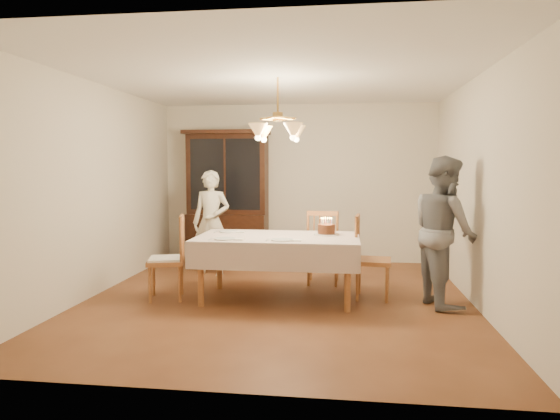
# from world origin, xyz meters

# --- Properties ---
(ground) EXTENTS (5.00, 5.00, 0.00)m
(ground) POSITION_xyz_m (0.00, 0.00, 0.00)
(ground) COLOR #5B301A
(ground) RESTS_ON ground
(room_shell) EXTENTS (5.00, 5.00, 5.00)m
(room_shell) POSITION_xyz_m (0.00, 0.00, 1.58)
(room_shell) COLOR white
(room_shell) RESTS_ON ground
(dining_table) EXTENTS (1.90, 1.10, 0.76)m
(dining_table) POSITION_xyz_m (0.00, 0.00, 0.68)
(dining_table) COLOR #96552B
(dining_table) RESTS_ON ground
(china_hutch) EXTENTS (1.38, 0.54, 2.16)m
(china_hutch) POSITION_xyz_m (-1.14, 2.25, 1.04)
(china_hutch) COLOR black
(china_hutch) RESTS_ON ground
(chair_far_side) EXTENTS (0.45, 0.43, 1.00)m
(chair_far_side) POSITION_xyz_m (0.50, 0.85, 0.44)
(chair_far_side) COLOR #96552B
(chair_far_side) RESTS_ON ground
(chair_left_end) EXTENTS (0.52, 0.53, 1.00)m
(chair_left_end) POSITION_xyz_m (-1.31, -0.15, 0.45)
(chair_left_end) COLOR #96552B
(chair_left_end) RESTS_ON ground
(chair_right_end) EXTENTS (0.46, 0.48, 1.00)m
(chair_right_end) POSITION_xyz_m (1.11, 0.19, 0.44)
(chair_right_end) COLOR #96552B
(chair_right_end) RESTS_ON ground
(elderly_woman) EXTENTS (0.59, 0.42, 1.52)m
(elderly_woman) POSITION_xyz_m (-1.15, 1.24, 0.76)
(elderly_woman) COLOR #F0E6CB
(elderly_woman) RESTS_ON ground
(adult_in_grey) EXTENTS (0.83, 0.96, 1.70)m
(adult_in_grey) POSITION_xyz_m (1.90, 0.01, 0.85)
(adult_in_grey) COLOR slate
(adult_in_grey) RESTS_ON ground
(birthday_cake) EXTENTS (0.30, 0.30, 0.21)m
(birthday_cake) POSITION_xyz_m (0.56, 0.18, 0.82)
(birthday_cake) COLOR white
(birthday_cake) RESTS_ON dining_table
(place_setting_near_left) EXTENTS (0.38, 0.24, 0.02)m
(place_setting_near_left) POSITION_xyz_m (-0.54, -0.35, 0.77)
(place_setting_near_left) COLOR white
(place_setting_near_left) RESTS_ON dining_table
(place_setting_near_right) EXTENTS (0.40, 0.25, 0.02)m
(place_setting_near_right) POSITION_xyz_m (0.11, -0.35, 0.77)
(place_setting_near_right) COLOR white
(place_setting_near_right) RESTS_ON dining_table
(place_setting_far_left) EXTENTS (0.38, 0.23, 0.02)m
(place_setting_far_left) POSITION_xyz_m (-0.64, 0.27, 0.77)
(place_setting_far_left) COLOR white
(place_setting_far_left) RESTS_ON dining_table
(chandelier) EXTENTS (0.62, 0.62, 0.73)m
(chandelier) POSITION_xyz_m (-0.00, -0.00, 1.98)
(chandelier) COLOR #BF8C3F
(chandelier) RESTS_ON ground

